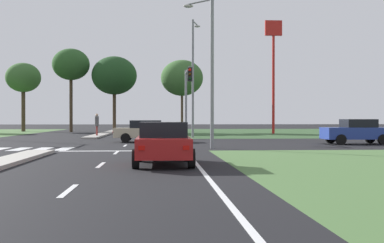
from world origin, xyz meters
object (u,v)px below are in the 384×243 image
object	(u,v)px
car_blue_near	(357,131)
street_lamp_third	(193,72)
traffic_signal_far_right	(187,90)
street_lamp_second	(209,64)
fastfood_pole_sign	(273,51)
car_beige_second	(147,131)
car_red_fourth	(163,143)
treeline_second	(23,78)
treeline_fifth	(182,78)
pedestrian_at_median	(97,122)
treeline_third	(71,65)
treeline_fourth	(114,76)

from	to	relation	value
car_blue_near	street_lamp_third	world-z (taller)	street_lamp_third
traffic_signal_far_right	street_lamp_second	world-z (taller)	street_lamp_second
fastfood_pole_sign	car_beige_second	bearing A→B (deg)	-126.42
car_blue_near	car_red_fourth	bearing A→B (deg)	136.35
traffic_signal_far_right	street_lamp_third	bearing A→B (deg)	81.29
treeline_second	treeline_fifth	xyz separation A→B (m)	(19.40, -4.37, -0.25)
car_beige_second	street_lamp_second	world-z (taller)	street_lamp_second
pedestrian_at_median	treeline_second	bearing A→B (deg)	-73.07
car_blue_near	treeline_third	xyz separation A→B (m)	(-22.89, 28.48, 7.16)
traffic_signal_far_right	car_blue_near	bearing A→B (deg)	-30.26
traffic_signal_far_right	treeline_third	distance (m)	26.03
street_lamp_third	treeline_fourth	xyz separation A→B (m)	(-8.24, 17.22, 1.16)
car_blue_near	treeline_second	size ratio (longest dim) A/B	0.49
car_beige_second	pedestrian_at_median	world-z (taller)	pedestrian_at_median
car_blue_near	fastfood_pole_sign	bearing A→B (deg)	0.96
traffic_signal_far_right	treeline_second	distance (m)	31.59
car_blue_near	pedestrian_at_median	xyz separation A→B (m)	(-17.85, 12.66, 0.50)
car_blue_near	fastfood_pole_sign	distance (m)	22.42
treeline_second	treeline_fourth	world-z (taller)	treeline_fourth
traffic_signal_far_right	pedestrian_at_median	world-z (taller)	traffic_signal_far_right
traffic_signal_far_right	treeline_fourth	distance (m)	23.84
street_lamp_second	pedestrian_at_median	world-z (taller)	street_lamp_second
car_red_fourth	street_lamp_third	bearing A→B (deg)	83.55
car_red_fourth	treeline_second	size ratio (longest dim) A/B	0.49
car_beige_second	treeline_fifth	xyz separation A→B (m)	(3.46, 23.39, 5.58)
treeline_fourth	car_red_fourth	bearing A→B (deg)	-82.42
pedestrian_at_median	fastfood_pole_sign	world-z (taller)	fastfood_pole_sign
car_beige_second	pedestrian_at_median	xyz separation A→B (m)	(-4.60, 9.17, 0.54)
pedestrian_at_median	treeline_fourth	size ratio (longest dim) A/B	0.21
street_lamp_second	fastfood_pole_sign	xyz separation A→B (m)	(9.39, 24.78, 4.16)
fastfood_pole_sign	street_lamp_third	bearing A→B (deg)	-133.56
traffic_signal_far_right	treeline_second	world-z (taller)	treeline_second
car_red_fourth	pedestrian_at_median	xyz separation A→B (m)	(-5.56, 25.55, 0.54)
treeline_third	treeline_fourth	bearing A→B (deg)	0.33
traffic_signal_far_right	treeline_second	size ratio (longest dim) A/B	0.64
car_blue_near	car_beige_second	size ratio (longest dim) A/B	0.90
car_beige_second	street_lamp_second	distance (m)	8.94
car_red_fourth	fastfood_pole_sign	distance (m)	36.78
car_blue_near	treeline_fourth	xyz separation A→B (m)	(-17.80, 28.50, 5.91)
street_lamp_third	treeline_third	xyz separation A→B (m)	(-13.33, 17.19, 2.41)
treeline_fifth	fastfood_pole_sign	bearing A→B (deg)	-32.01
car_beige_second	fastfood_pole_sign	distance (m)	23.14
treeline_second	street_lamp_second	bearing A→B (deg)	-60.97
street_lamp_third	treeline_second	bearing A→B (deg)	134.53
car_beige_second	treeline_fifth	world-z (taller)	treeline_fifth
fastfood_pole_sign	treeline_second	distance (m)	30.69
treeline_fourth	car_blue_near	bearing A→B (deg)	-58.01
treeline_second	treeline_third	bearing A→B (deg)	-23.76
pedestrian_at_median	fastfood_pole_sign	size ratio (longest dim) A/B	0.16
street_lamp_third	fastfood_pole_sign	bearing A→B (deg)	46.44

